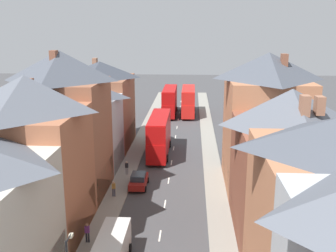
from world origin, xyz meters
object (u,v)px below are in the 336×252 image
object	(u,v)px
double_decker_bus_mid_street	(159,134)
double_decker_bus_far_approaching	(170,101)
pedestrian_mid_right	(114,188)
double_decker_bus_lead	(188,101)
car_parked_left_a	(139,180)
car_near_silver	(161,116)
pedestrian_far_left	(127,167)
pedestrian_mid_left	(87,232)
delivery_van	(112,247)

from	to	relation	value
double_decker_bus_mid_street	double_decker_bus_far_approaching	xyz separation A→B (m)	(0.00, 24.51, 0.00)
pedestrian_mid_right	double_decker_bus_lead	bearing A→B (deg)	79.69
double_decker_bus_lead	double_decker_bus_far_approaching	world-z (taller)	same
car_parked_left_a	car_near_silver	bearing A→B (deg)	90.00
double_decker_bus_lead	pedestrian_far_left	bearing A→B (deg)	-101.61
double_decker_bus_mid_street	pedestrian_mid_left	distance (m)	23.10
car_near_silver	double_decker_bus_lead	bearing A→B (deg)	42.89
double_decker_bus_lead	double_decker_bus_mid_street	world-z (taller)	same
car_parked_left_a	delivery_van	xyz separation A→B (m)	(-0.00, -14.09, 0.54)
car_near_silver	pedestrian_far_left	distance (m)	28.18
double_decker_bus_lead	pedestrian_mid_right	bearing A→B (deg)	-100.31
delivery_van	pedestrian_mid_right	xyz separation A→B (m)	(-2.15, 11.33, -0.30)
double_decker_bus_far_approaching	double_decker_bus_mid_street	bearing A→B (deg)	-90.00
double_decker_bus_far_approaching	car_near_silver	xyz separation A→B (m)	(-1.29, -4.32, -1.99)
pedestrian_mid_left	pedestrian_mid_right	size ratio (longest dim) A/B	1.00
double_decker_bus_mid_street	car_parked_left_a	size ratio (longest dim) A/B	2.74
delivery_van	pedestrian_mid_right	distance (m)	11.53
car_parked_left_a	delivery_van	bearing A→B (deg)	-90.00
double_decker_bus_lead	double_decker_bus_far_approaching	xyz separation A→B (m)	(-3.60, -0.23, 0.00)
double_decker_bus_far_approaching	pedestrian_far_left	size ratio (longest dim) A/B	6.71
double_decker_bus_far_approaching	pedestrian_mid_left	world-z (taller)	double_decker_bus_far_approaching
pedestrian_mid_left	double_decker_bus_lead	bearing A→B (deg)	81.10
car_near_silver	car_parked_left_a	xyz separation A→B (m)	(0.00, -31.41, -0.03)
car_parked_left_a	delivery_van	size ratio (longest dim) A/B	0.76
pedestrian_mid_left	pedestrian_far_left	size ratio (longest dim) A/B	1.00
car_near_silver	delivery_van	distance (m)	45.51
car_near_silver	pedestrian_mid_right	world-z (taller)	pedestrian_mid_right
pedestrian_far_left	car_near_silver	bearing A→B (deg)	86.30
delivery_van	double_decker_bus_mid_street	bearing A→B (deg)	87.08
double_decker_bus_far_approaching	car_near_silver	world-z (taller)	double_decker_bus_far_approaching
car_near_silver	delivery_van	world-z (taller)	delivery_van
delivery_van	pedestrian_far_left	bearing A→B (deg)	95.97
double_decker_bus_lead	car_near_silver	bearing A→B (deg)	-137.11
car_near_silver	pedestrian_mid_right	distance (m)	34.25
double_decker_bus_far_approaching	car_parked_left_a	xyz separation A→B (m)	(-1.29, -35.73, -2.02)
double_decker_bus_lead	pedestrian_mid_right	distance (m)	39.40
pedestrian_mid_right	pedestrian_far_left	bearing A→B (deg)	86.86
double_decker_bus_lead	delivery_van	distance (m)	50.31
double_decker_bus_mid_street	car_near_silver	distance (m)	20.33
pedestrian_mid_left	pedestrian_mid_right	bearing A→B (deg)	87.46
pedestrian_mid_right	pedestrian_far_left	xyz separation A→B (m)	(0.33, 6.06, 0.00)
delivery_van	pedestrian_far_left	world-z (taller)	delivery_van
double_decker_bus_far_approaching	pedestrian_mid_left	distance (m)	47.41
double_decker_bus_lead	car_near_silver	world-z (taller)	double_decker_bus_lead
delivery_van	pedestrian_far_left	xyz separation A→B (m)	(-1.82, 17.39, -0.30)
double_decker_bus_mid_street	pedestrian_far_left	xyz separation A→B (m)	(-3.11, -7.93, -1.78)
car_near_silver	pedestrian_far_left	size ratio (longest dim) A/B	2.80
double_decker_bus_lead	car_near_silver	size ratio (longest dim) A/B	2.40
double_decker_bus_lead	pedestrian_mid_left	distance (m)	48.06
pedestrian_mid_right	delivery_van	bearing A→B (deg)	-79.25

